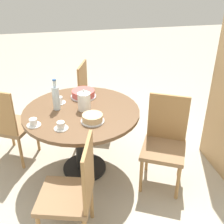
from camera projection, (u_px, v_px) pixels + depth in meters
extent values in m
plane|color=#B2A893|center=(85.00, 168.00, 3.20)|extent=(14.00, 14.00, 0.00)
cylinder|color=black|center=(85.00, 167.00, 3.19)|extent=(0.48, 0.48, 0.03)
cylinder|color=black|center=(83.00, 141.00, 3.02)|extent=(0.17, 0.17, 0.69)
cylinder|color=brown|center=(81.00, 112.00, 2.84)|extent=(1.18, 1.18, 0.04)
cylinder|color=#A87A47|center=(109.00, 124.00, 3.66)|extent=(0.03, 0.03, 0.40)
cylinder|color=#A87A47|center=(113.00, 111.00, 3.98)|extent=(0.03, 0.03, 0.40)
cylinder|color=#A87A47|center=(83.00, 122.00, 3.71)|extent=(0.03, 0.03, 0.40)
cylinder|color=#A87A47|center=(89.00, 109.00, 4.02)|extent=(0.03, 0.03, 0.40)
cube|color=#93704C|center=(98.00, 102.00, 3.74)|extent=(0.54, 0.54, 0.04)
cube|color=#A87A47|center=(83.00, 82.00, 3.63)|extent=(0.38, 0.16, 0.50)
cylinder|color=#A87A47|center=(37.00, 136.00, 3.42)|extent=(0.03, 0.03, 0.40)
cylinder|color=#A87A47|center=(12.00, 132.00, 3.50)|extent=(0.03, 0.03, 0.40)
cylinder|color=#A87A47|center=(21.00, 153.00, 3.11)|extent=(0.03, 0.03, 0.40)
cube|color=#93704C|center=(13.00, 126.00, 3.20)|extent=(0.57, 0.57, 0.04)
cylinder|color=#A87A47|center=(52.00, 199.00, 2.52)|extent=(0.03, 0.03, 0.40)
cylinder|color=#A87A47|center=(92.00, 201.00, 2.50)|extent=(0.03, 0.03, 0.40)
cube|color=#93704C|center=(65.00, 197.00, 2.25)|extent=(0.52, 0.52, 0.04)
cube|color=#A87A47|center=(88.00, 172.00, 2.10)|extent=(0.39, 0.13, 0.50)
cylinder|color=#A87A47|center=(141.00, 176.00, 2.79)|extent=(0.03, 0.03, 0.40)
cylinder|color=#A87A47|center=(178.00, 183.00, 2.70)|extent=(0.03, 0.03, 0.40)
cylinder|color=#A87A47|center=(147.00, 155.00, 3.09)|extent=(0.03, 0.03, 0.40)
cylinder|color=#A87A47|center=(180.00, 160.00, 3.01)|extent=(0.03, 0.03, 0.40)
cube|color=#93704C|center=(163.00, 150.00, 2.79)|extent=(0.57, 0.57, 0.04)
cube|color=#A87A47|center=(168.00, 117.00, 2.83)|extent=(0.21, 0.37, 0.50)
cube|color=tan|center=(223.00, 85.00, 3.10)|extent=(0.04, 0.28, 1.75)
cube|color=#234793|center=(219.00, 145.00, 3.27)|extent=(0.33, 0.21, 0.32)
cylinder|color=white|center=(84.00, 101.00, 2.81)|extent=(0.13, 0.13, 0.18)
cone|color=white|center=(84.00, 92.00, 2.76)|extent=(0.12, 0.12, 0.02)
sphere|color=white|center=(84.00, 90.00, 2.75)|extent=(0.02, 0.02, 0.02)
cylinder|color=silver|center=(56.00, 98.00, 2.80)|extent=(0.07, 0.07, 0.24)
cylinder|color=silver|center=(55.00, 84.00, 2.73)|extent=(0.03, 0.03, 0.07)
cylinder|color=#2D5184|center=(54.00, 80.00, 2.71)|extent=(0.04, 0.04, 0.01)
cylinder|color=silver|center=(83.00, 96.00, 3.11)|extent=(0.28, 0.28, 0.01)
cylinder|color=#C65651|center=(83.00, 93.00, 3.09)|extent=(0.25, 0.25, 0.07)
cylinder|color=silver|center=(93.00, 121.00, 2.64)|extent=(0.22, 0.22, 0.01)
cylinder|color=#DBB784|center=(93.00, 118.00, 2.62)|extent=(0.19, 0.19, 0.06)
cylinder|color=white|center=(61.00, 128.00, 2.53)|extent=(0.13, 0.13, 0.01)
cylinder|color=white|center=(61.00, 125.00, 2.51)|extent=(0.07, 0.07, 0.06)
cylinder|color=white|center=(34.00, 125.00, 2.58)|extent=(0.13, 0.13, 0.01)
cylinder|color=white|center=(33.00, 122.00, 2.56)|extent=(0.07, 0.07, 0.06)
cylinder|color=white|center=(60.00, 103.00, 2.98)|extent=(0.13, 0.13, 0.01)
cylinder|color=white|center=(59.00, 100.00, 2.96)|extent=(0.07, 0.07, 0.06)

